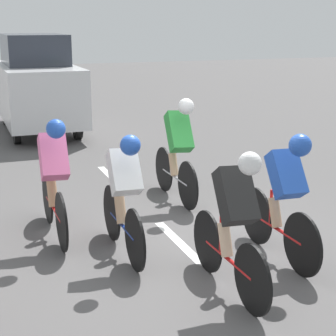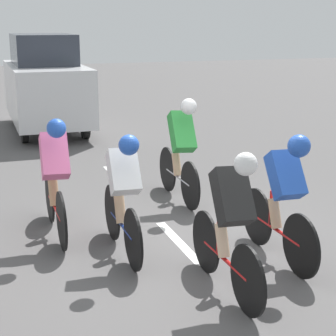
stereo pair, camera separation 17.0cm
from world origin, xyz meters
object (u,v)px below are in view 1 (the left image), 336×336
object	(u,v)px
cyclist_green	(178,147)
cyclist_blue	(284,193)
cyclist_black	(234,219)
support_car	(37,84)
cyclist_white	(124,192)
cyclist_pink	(54,176)

from	to	relation	value
cyclist_green	cyclist_blue	bearing A→B (deg)	96.68
cyclist_blue	cyclist_black	size ratio (longest dim) A/B	1.00
cyclist_green	cyclist_black	bearing A→B (deg)	78.57
cyclist_green	support_car	bearing A→B (deg)	-79.82
cyclist_blue	cyclist_green	distance (m)	2.46
cyclist_green	cyclist_white	bearing A→B (deg)	51.89
cyclist_black	cyclist_pink	distance (m)	2.52
cyclist_white	cyclist_pink	size ratio (longest dim) A/B	0.94
cyclist_black	support_car	distance (m)	9.35
cyclist_black	cyclist_white	xyz separation A→B (m)	(0.73, -1.26, -0.01)
cyclist_green	cyclist_white	world-z (taller)	cyclist_green
cyclist_green	support_car	world-z (taller)	support_car
cyclist_white	support_car	world-z (taller)	support_car
cyclist_black	support_car	xyz separation A→B (m)	(0.55, -9.33, 0.37)
cyclist_blue	support_car	distance (m)	8.94
cyclist_black	cyclist_pink	bearing A→B (deg)	-57.04
support_car	cyclist_black	bearing A→B (deg)	93.36
cyclist_blue	cyclist_white	bearing A→B (deg)	-24.96
cyclist_green	cyclist_pink	size ratio (longest dim) A/B	0.97
cyclist_blue	cyclist_black	xyz separation A→B (m)	(0.88, 0.51, -0.02)
cyclist_white	cyclist_pink	xyz separation A→B (m)	(0.64, -0.85, 0.04)
support_car	cyclist_pink	bearing A→B (deg)	83.49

